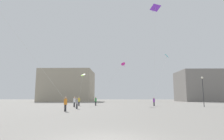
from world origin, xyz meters
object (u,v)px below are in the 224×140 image
(kite_cyan_delta, at_px, (167,56))
(kite_magenta_diamond, at_px, (123,64))
(kite_violet_delta, at_px, (155,10))
(kite_lime_delta, at_px, (83,75))
(person_in_yellow, at_px, (79,101))
(person_in_white, at_px, (74,101))
(building_centre_hall, at_px, (199,86))
(person_in_purple, at_px, (154,101))
(building_left_hall, at_px, (68,86))
(person_in_green, at_px, (96,101))
(person_in_grey, at_px, (77,103))
(person_in_orange, at_px, (65,103))
(lamppost_east, at_px, (203,87))

(kite_cyan_delta, bearing_deg, kite_magenta_diamond, -168.13)
(kite_violet_delta, distance_m, kite_lime_delta, 19.89)
(person_in_yellow, distance_m, person_in_white, 4.77)
(person_in_yellow, xyz_separation_m, kite_lime_delta, (0.25, 2.37, 5.37))
(kite_magenta_diamond, height_order, building_centre_hall, building_centre_hall)
(person_in_purple, height_order, building_left_hall, building_left_hall)
(person_in_white, relative_size, kite_magenta_diamond, 0.21)
(person_in_green, height_order, person_in_grey, person_in_green)
(person_in_green, bearing_deg, person_in_white, 126.53)
(person_in_green, xyz_separation_m, kite_magenta_diamond, (5.70, 3.16, 8.10))
(person_in_green, distance_m, kite_cyan_delta, 20.01)
(kite_violet_delta, relative_size, building_centre_hall, 0.92)
(person_in_purple, xyz_separation_m, kite_cyan_delta, (4.69, 6.63, 10.47))
(person_in_yellow, xyz_separation_m, person_in_white, (0.10, -4.77, -0.00))
(person_in_white, xyz_separation_m, kite_cyan_delta, (19.38, 10.93, 10.41))
(person_in_white, distance_m, kite_lime_delta, 8.93)
(kite_cyan_delta, relative_size, building_left_hall, 0.53)
(person_in_orange, distance_m, person_in_grey, 4.81)
(person_in_yellow, relative_size, kite_lime_delta, 0.33)
(person_in_purple, distance_m, person_in_grey, 16.28)
(kite_lime_delta, relative_size, lamppost_east, 1.02)
(kite_magenta_diamond, bearing_deg, person_in_green, -150.96)
(building_centre_hall, bearing_deg, kite_magenta_diamond, -132.48)
(building_centre_hall, bearing_deg, person_in_white, -133.08)
(building_centre_hall, bearing_deg, kite_cyan_delta, -123.53)
(kite_lime_delta, relative_size, kite_cyan_delta, 0.51)
(person_in_purple, height_order, kite_magenta_diamond, kite_magenta_diamond)
(person_in_orange, height_order, kite_lime_delta, kite_lime_delta)
(kite_cyan_delta, bearing_deg, person_in_white, -150.57)
(person_in_purple, bearing_deg, person_in_grey, 125.85)
(person_in_orange, relative_size, kite_lime_delta, 0.32)
(person_in_white, bearing_deg, building_centre_hall, -55.74)
(person_in_orange, bearing_deg, person_in_purple, -143.49)
(kite_violet_delta, height_order, kite_lime_delta, kite_violet_delta)
(person_in_orange, relative_size, lamppost_east, 0.33)
(person_in_grey, distance_m, person_in_white, 5.47)
(person_in_green, bearing_deg, kite_lime_delta, 38.44)
(person_in_green, height_order, kite_lime_delta, kite_lime_delta)
(building_centre_hall, relative_size, lamppost_east, 3.10)
(building_centre_hall, xyz_separation_m, lamppost_east, (-19.15, -44.23, -2.66))
(person_in_white, bearing_deg, person_in_orange, 173.43)
(building_centre_hall, bearing_deg, person_in_purple, -123.83)
(person_in_orange, bearing_deg, kite_violet_delta, -164.85)
(kite_magenta_diamond, relative_size, lamppost_east, 1.56)
(person_in_orange, distance_m, building_centre_hall, 68.20)
(person_in_orange, xyz_separation_m, person_in_purple, (13.62, 14.35, -0.06))
(person_in_yellow, xyz_separation_m, kite_magenta_diamond, (8.95, 3.95, 8.10))
(person_in_grey, relative_size, building_centre_hall, 0.10)
(person_in_purple, distance_m, kite_cyan_delta, 13.26)
(person_in_purple, relative_size, person_in_white, 0.93)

